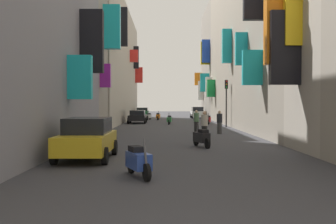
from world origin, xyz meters
name	(u,v)px	position (x,y,z in m)	size (l,w,h in m)	color
ground_plane	(174,129)	(0.00, 30.00, 0.00)	(140.00, 140.00, 0.00)	#38383D
building_left_mid_b	(60,29)	(-7.97, 25.44, 7.25)	(7.18, 4.10, 14.50)	gray
building_left_far	(102,65)	(-7.99, 44.25, 6.57)	(7.17, 31.50, 13.14)	#B2A899
building_right_mid_b	(288,33)	(7.99, 25.95, 7.08)	(7.23, 18.29, 14.15)	#9E9384
building_right_mid_c	(245,22)	(8.00, 41.24, 10.90)	(6.89, 12.28, 21.81)	#9E9384
building_right_far	(227,63)	(7.98, 53.68, 7.65)	(7.15, 12.62, 15.31)	gray
parked_car_green	(142,112)	(-3.87, 53.93, 0.77)	(1.87, 4.37, 1.45)	#236638
parked_car_black	(137,116)	(-3.56, 39.12, 0.71)	(1.86, 4.08, 1.34)	black
parked_car_yellow	(87,138)	(-3.63, 12.38, 0.79)	(1.89, 3.95, 1.53)	gold
parked_car_white	(197,112)	(3.86, 53.45, 0.81)	(1.84, 4.43, 1.56)	white
scooter_orange	(158,116)	(-1.53, 46.99, 0.46)	(0.54, 1.83, 1.13)	orange
scooter_blue	(138,161)	(-1.50, 8.78, 0.46)	(0.83, 1.80, 1.13)	#2D4CAD
scooter_black	(202,137)	(0.99, 16.37, 0.46)	(0.75, 1.80, 1.13)	black
scooter_white	(149,116)	(-2.71, 47.31, 0.46)	(0.65, 1.75, 1.13)	silver
scooter_green	(169,120)	(-0.27, 36.96, 0.46)	(0.53, 2.00, 1.13)	#287F3D
scooter_red	(209,120)	(3.59, 36.78, 0.46)	(0.62, 1.87, 1.13)	red
pedestrian_crossing	(196,121)	(1.51, 25.93, 0.78)	(0.51, 0.51, 1.58)	black
pedestrian_near_left	(204,125)	(1.51, 20.24, 0.81)	(0.49, 0.49, 1.63)	black
pedestrian_near_right	(220,122)	(2.99, 24.71, 0.77)	(0.53, 0.53, 1.57)	#373737
traffic_light_near_corner	(226,95)	(4.61, 32.20, 2.80)	(0.26, 0.34, 4.09)	#2D2D2D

